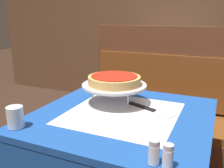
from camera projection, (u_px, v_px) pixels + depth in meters
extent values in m
cube|color=#194799|center=(123.00, 116.00, 1.25)|extent=(0.85, 0.85, 0.03)
cube|color=white|center=(123.00, 113.00, 1.24)|extent=(0.53, 0.53, 0.00)
cube|color=#194799|center=(122.00, 135.00, 1.27)|extent=(0.84, 0.84, 0.18)
cube|color=#4C331E|center=(93.00, 136.00, 1.84)|extent=(0.05, 0.05, 0.71)
cube|color=#4C331E|center=(204.00, 160.00, 1.53)|extent=(0.05, 0.05, 0.71)
cube|color=beige|center=(167.00, 59.00, 2.86)|extent=(0.67, 0.67, 0.03)
cube|color=white|center=(167.00, 58.00, 2.86)|extent=(0.41, 0.41, 0.00)
cube|color=beige|center=(166.00, 66.00, 2.88)|extent=(0.66, 0.66, 0.13)
cube|color=#4C331E|center=(133.00, 94.00, 2.82)|extent=(0.05, 0.05, 0.71)
cube|color=#4C331E|center=(187.00, 101.00, 2.58)|extent=(0.05, 0.05, 0.71)
cube|color=#4C331E|center=(148.00, 82.00, 3.34)|extent=(0.05, 0.05, 0.71)
cube|color=#4C331E|center=(194.00, 87.00, 3.11)|extent=(0.05, 0.05, 0.71)
cube|color=brown|center=(171.00, 146.00, 2.01)|extent=(1.47, 0.48, 0.39)
cube|color=brown|center=(173.00, 121.00, 1.95)|extent=(1.44, 0.47, 0.06)
cube|color=brown|center=(181.00, 69.00, 2.04)|extent=(1.47, 0.06, 0.68)
cube|color=brown|center=(179.00, 82.00, 2.03)|extent=(1.42, 0.02, 0.44)
cube|color=brown|center=(190.00, 17.00, 3.08)|extent=(6.00, 0.04, 2.40)
cylinder|color=#ADADB2|center=(122.00, 89.00, 1.47)|extent=(0.01, 0.01, 0.09)
cylinder|color=#ADADB2|center=(93.00, 96.00, 1.36)|extent=(0.01, 0.01, 0.09)
cylinder|color=#ADADB2|center=(128.00, 101.00, 1.27)|extent=(0.01, 0.01, 0.09)
cylinder|color=#ADADB2|center=(114.00, 87.00, 1.36)|extent=(0.24, 0.24, 0.01)
cylinder|color=silver|center=(114.00, 86.00, 1.35)|extent=(0.34, 0.34, 0.01)
cylinder|color=silver|center=(114.00, 85.00, 1.35)|extent=(0.35, 0.35, 0.01)
cylinder|color=tan|center=(114.00, 80.00, 1.34)|extent=(0.28, 0.28, 0.04)
cylinder|color=#A82314|center=(114.00, 76.00, 1.34)|extent=(0.25, 0.25, 0.01)
cube|color=#BCBCC1|center=(163.00, 115.00, 1.22)|extent=(0.13, 0.12, 0.00)
cube|color=black|center=(142.00, 107.00, 1.31)|extent=(0.17, 0.08, 0.01)
cylinder|color=silver|center=(15.00, 117.00, 1.07)|extent=(0.07, 0.07, 0.09)
cylinder|color=silver|center=(154.00, 155.00, 0.81)|extent=(0.04, 0.04, 0.07)
cylinder|color=#B7B7BC|center=(154.00, 143.00, 0.80)|extent=(0.04, 0.04, 0.02)
cylinder|color=silver|center=(168.00, 158.00, 0.79)|extent=(0.04, 0.04, 0.06)
cylinder|color=#B7B7BC|center=(169.00, 147.00, 0.78)|extent=(0.03, 0.03, 0.02)
cube|color=#B2B2B7|center=(125.00, 83.00, 1.62)|extent=(0.10, 0.05, 0.09)
cube|color=black|center=(166.00, 56.00, 2.88)|extent=(0.11, 0.11, 0.03)
cylinder|color=black|center=(167.00, 49.00, 2.86)|extent=(0.01, 0.01, 0.13)
cylinder|color=gold|center=(167.00, 50.00, 2.89)|extent=(0.04, 0.04, 0.10)
cylinder|color=#99194C|center=(166.00, 51.00, 2.83)|extent=(0.04, 0.04, 0.10)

